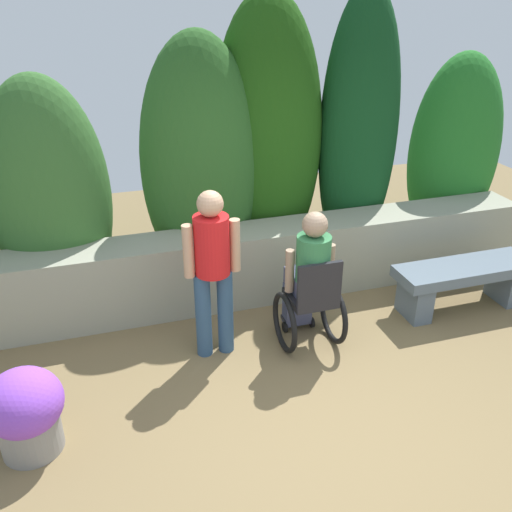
{
  "coord_description": "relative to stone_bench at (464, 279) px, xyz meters",
  "views": [
    {
      "loc": [
        -1.46,
        -2.84,
        3.05
      ],
      "look_at": [
        -0.15,
        1.37,
        0.85
      ],
      "focal_mm": 38.89,
      "sensor_mm": 36.0,
      "label": 1
    }
  ],
  "objects": [
    {
      "name": "stone_retaining_wall",
      "position": [
        -2.01,
        0.86,
        0.06
      ],
      "size": [
        6.24,
        0.51,
        0.77
      ],
      "primitive_type": "cube",
      "color": "gray",
      "rests_on": "ground"
    },
    {
      "name": "ground_plane",
      "position": [
        -2.01,
        -1.23,
        -0.33
      ],
      "size": [
        11.61,
        11.61,
        0.0
      ],
      "primitive_type": "plane",
      "color": "olive"
    },
    {
      "name": "stone_bench",
      "position": [
        0.0,
        0.0,
        0.0
      ],
      "size": [
        1.45,
        0.45,
        0.5
      ],
      "rotation": [
        0.0,
        0.0,
        0.09
      ],
      "color": "slate",
      "rests_on": "ground"
    },
    {
      "name": "person_standing_companion",
      "position": [
        -2.59,
        0.01,
        0.56
      ],
      "size": [
        0.49,
        0.3,
        1.55
      ],
      "rotation": [
        0.0,
        0.0,
        0.1
      ],
      "color": "#2E4C6D",
      "rests_on": "ground"
    },
    {
      "name": "flower_pot_purple_near",
      "position": [
        -4.13,
        -0.74,
        0.02
      ],
      "size": [
        0.54,
        0.54,
        0.66
      ],
      "color": "gray",
      "rests_on": "ground"
    },
    {
      "name": "hedge_backdrop",
      "position": [
        -2.27,
        1.46,
        1.05
      ],
      "size": [
        7.0,
        1.03,
        3.09
      ],
      "color": "#3C7732",
      "rests_on": "ground"
    },
    {
      "name": "person_in_wheelchair",
      "position": [
        -1.74,
        -0.1,
        0.29
      ],
      "size": [
        0.53,
        0.66,
        1.33
      ],
      "rotation": [
        0.0,
        0.0,
        -0.0
      ],
      "color": "black",
      "rests_on": "ground"
    }
  ]
}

